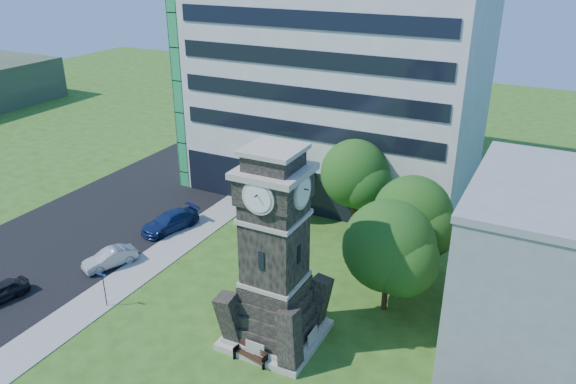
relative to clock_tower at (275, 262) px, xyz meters
The scene contains 14 objects.
ground 6.39m from the clock_tower, 146.32° to the right, with size 160.00×160.00×0.00m, color #2D5418.
sidewalk 13.88m from the clock_tower, 166.50° to the left, with size 3.00×70.00×0.06m, color gray.
street 21.86m from the clock_tower, behind, with size 14.00×80.00×0.02m, color black.
clock_tower is the anchor object (origin of this frame).
office_tall 26.21m from the clock_tower, 104.57° to the left, with size 26.20×15.11×28.60m.
car_street_south 19.49m from the clock_tower, 164.86° to the right, with size 1.49×3.69×1.26m, color black.
car_street_mid 15.66m from the clock_tower, behind, with size 1.39×3.98×1.31m, color gray.
car_street_north 17.45m from the clock_tower, 149.85° to the left, with size 2.10×5.16×1.50m, color navy.
park_bench 5.38m from the clock_tower, 94.73° to the right, with size 2.03×0.54×1.05m.
street_sign 12.24m from the clock_tower, 168.93° to the right, with size 0.62×0.06×2.57m.
tree_nw 17.45m from the clock_tower, 118.26° to the left, with size 5.70×5.18×6.87m.
tree_nc 15.71m from the clock_tower, 93.65° to the left, with size 6.16×5.60×7.77m.
tree_ne 11.93m from the clock_tower, 64.55° to the left, with size 6.11×5.56×7.51m.
tree_east 7.74m from the clock_tower, 49.53° to the left, with size 6.45×5.86×7.64m.
Camera 1 is at (16.30, -22.29, 21.86)m, focal length 35.00 mm.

